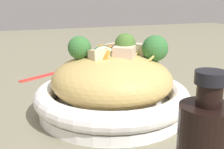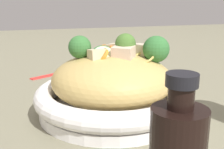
{
  "view_description": "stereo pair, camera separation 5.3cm",
  "coord_description": "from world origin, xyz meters",
  "views": [
    {
      "loc": [
        0.19,
        0.47,
        0.21
      ],
      "look_at": [
        0.0,
        0.0,
        0.07
      ],
      "focal_mm": 46.82,
      "sensor_mm": 36.0,
      "label": 1
    },
    {
      "loc": [
        0.14,
        0.49,
        0.21
      ],
      "look_at": [
        0.0,
        0.0,
        0.07
      ],
      "focal_mm": 46.82,
      "sensor_mm": 36.0,
      "label": 2
    }
  ],
  "objects": [
    {
      "name": "ground_plane",
      "position": [
        0.0,
        0.0,
        0.0
      ],
      "size": [
        3.0,
        3.0,
        0.0
      ],
      "primitive_type": "plane",
      "color": "#76725B"
    },
    {
      "name": "serving_bowl",
      "position": [
        0.0,
        0.0,
        0.03
      ],
      "size": [
        0.28,
        0.28,
        0.05
      ],
      "color": "white",
      "rests_on": "ground_plane"
    },
    {
      "name": "noodle_heap",
      "position": [
        0.0,
        0.0,
        0.07
      ],
      "size": [
        0.22,
        0.22,
        0.1
      ],
      "color": "tan",
      "rests_on": "serving_bowl"
    },
    {
      "name": "broccoli_florets",
      "position": [
        -0.03,
        0.0,
        0.12
      ],
      "size": [
        0.19,
        0.1,
        0.06
      ],
      "color": "#8FB676",
      "rests_on": "serving_bowl"
    },
    {
      "name": "carrot_coins",
      "position": [
        0.0,
        -0.02,
        0.11
      ],
      "size": [
        0.09,
        0.1,
        0.03
      ],
      "color": "orange",
      "rests_on": "serving_bowl"
    },
    {
      "name": "zucchini_slices",
      "position": [
        -0.0,
        0.0,
        0.11
      ],
      "size": [
        0.09,
        0.06,
        0.03
      ],
      "color": "beige",
      "rests_on": "serving_bowl"
    },
    {
      "name": "chicken_chunks",
      "position": [
        -0.03,
        -0.0,
        0.11
      ],
      "size": [
        0.13,
        0.1,
        0.04
      ],
      "color": "beige",
      "rests_on": "serving_bowl"
    },
    {
      "name": "chopsticks_pair",
      "position": [
        0.05,
        -0.33,
        0.0
      ],
      "size": [
        0.19,
        0.12,
        0.01
      ],
      "color": "red",
      "rests_on": "ground_plane"
    }
  ]
}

